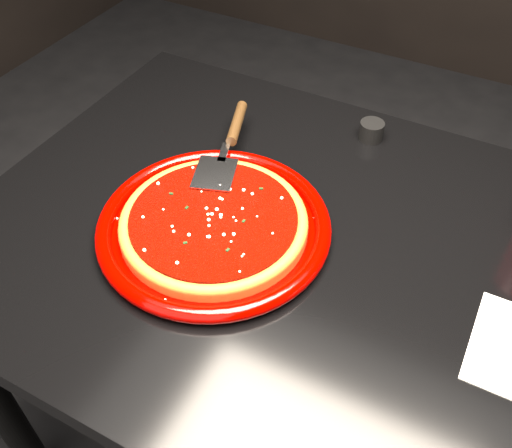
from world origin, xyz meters
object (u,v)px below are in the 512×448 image
at_px(plate, 214,226).
at_px(pizza_server, 228,145).
at_px(table, 317,377).
at_px(ramekin, 371,131).

relative_size(plate, pizza_server, 1.31).
relative_size(table, plate, 3.20).
distance_m(pizza_server, ramekin, 0.28).
relative_size(table, pizza_server, 4.18).
bearing_deg(plate, pizza_server, 112.15).
relative_size(plate, ramekin, 8.12).
distance_m(table, plate, 0.44).
height_order(plate, pizza_server, pizza_server).
height_order(table, plate, plate).
distance_m(table, ramekin, 0.50).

